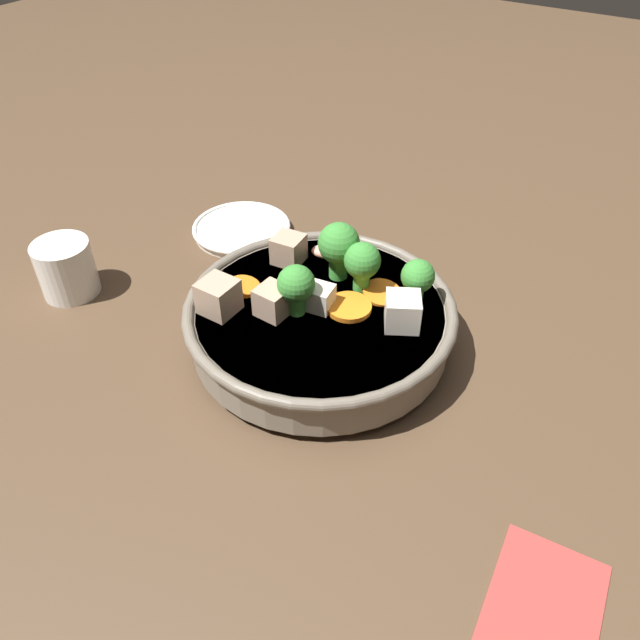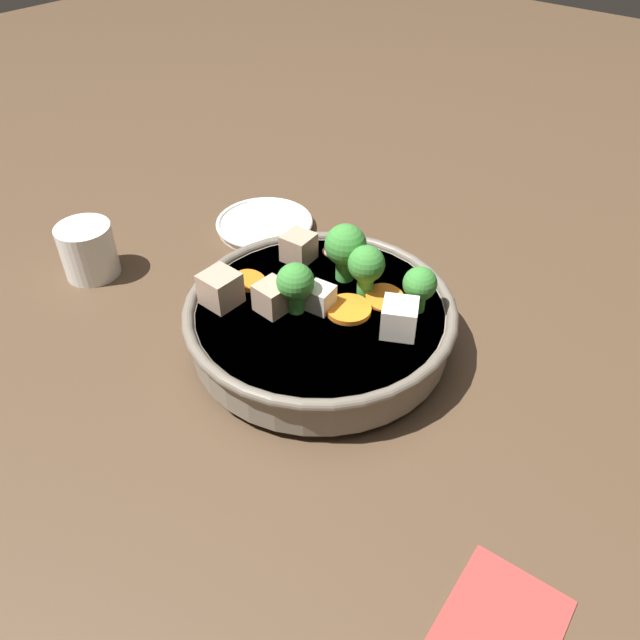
{
  "view_description": "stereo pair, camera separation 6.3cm",
  "coord_description": "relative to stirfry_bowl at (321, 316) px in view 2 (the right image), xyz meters",
  "views": [
    {
      "loc": [
        -0.41,
        -0.26,
        0.44
      ],
      "look_at": [
        0.0,
        0.0,
        0.03
      ],
      "focal_mm": 35.0,
      "sensor_mm": 36.0,
      "label": 1
    },
    {
      "loc": [
        -0.37,
        -0.31,
        0.44
      ],
      "look_at": [
        0.0,
        0.0,
        0.03
      ],
      "focal_mm": 35.0,
      "sensor_mm": 36.0,
      "label": 2
    }
  ],
  "objects": [
    {
      "name": "napkin",
      "position": [
        -0.15,
        -0.28,
        -0.04
      ],
      "size": [
        0.12,
        0.09,
        0.0
      ],
      "color": "#A33833",
      "rests_on": "ground_plane"
    },
    {
      "name": "ground_plane",
      "position": [
        -0.0,
        -0.0,
        -0.04
      ],
      "size": [
        3.0,
        3.0,
        0.0
      ],
      "primitive_type": "plane",
      "color": "#4C3826"
    },
    {
      "name": "side_saucer",
      "position": [
        0.13,
        0.21,
        -0.03
      ],
      "size": [
        0.13,
        0.13,
        0.01
      ],
      "color": "white",
      "rests_on": "ground_plane"
    },
    {
      "name": "stirfry_bowl",
      "position": [
        0.0,
        0.0,
        0.0
      ],
      "size": [
        0.28,
        0.28,
        0.11
      ],
      "color": "slate",
      "rests_on": "ground_plane"
    },
    {
      "name": "tea_cup",
      "position": [
        -0.08,
        0.29,
        -0.01
      ],
      "size": [
        0.06,
        0.06,
        0.06
      ],
      "color": "white",
      "rests_on": "ground_plane"
    }
  ]
}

